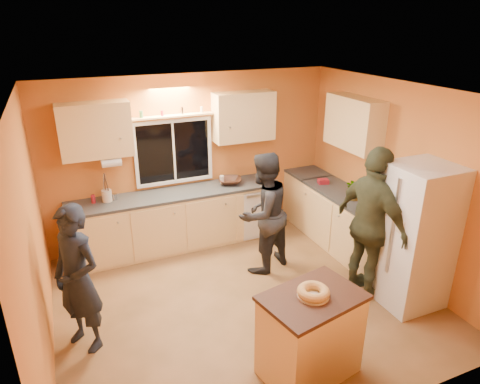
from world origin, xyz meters
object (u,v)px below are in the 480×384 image
person_left (78,280)px  person_center (263,213)px  person_right (372,225)px  island (310,334)px  refrigerator (415,237)px

person_left → person_center: 2.53m
person_center → person_right: person_right is taller
island → person_center: 2.03m
refrigerator → island: size_ratio=1.71×
refrigerator → person_center: bearing=133.9°
island → person_right: person_right is taller
person_left → person_center: bearing=66.7°
refrigerator → person_left: bearing=168.6°
person_right → island: bearing=118.5°
person_center → person_right: bearing=110.4°
person_center → person_left: bearing=-6.7°
person_left → person_center: person_center is taller
island → person_left: 2.43m
refrigerator → person_center: size_ratio=1.05×
refrigerator → person_right: size_ratio=0.91×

